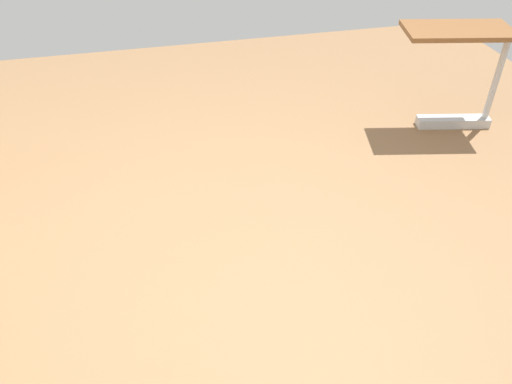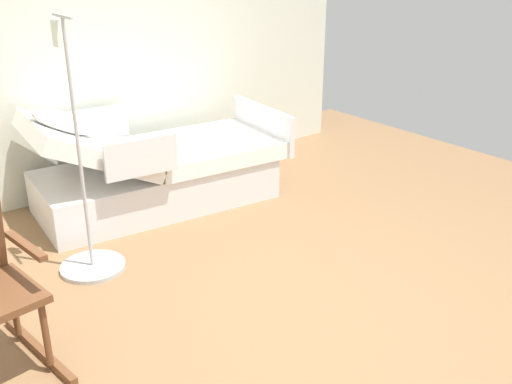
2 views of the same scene
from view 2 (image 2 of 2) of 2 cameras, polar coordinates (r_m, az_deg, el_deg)
The scene contains 4 objects.
ground_plane at distance 3.68m, azimuth 6.73°, elevation -11.80°, with size 6.84×6.84×0.00m, color olive.
side_wall at distance 5.40m, azimuth -14.37°, elevation 14.40°, with size 0.10×5.17×2.70m, color silver.
hospital_bed at distance 5.08m, azimuth -9.54°, elevation 2.03°, with size 1.16×2.17×1.00m.
iv_pole at distance 4.18m, azimuth -15.70°, elevation -4.05°, with size 0.44×0.44×1.69m.
Camera 2 is at (-2.10, 2.18, 2.08)m, focal length 41.86 mm.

